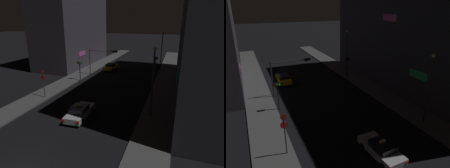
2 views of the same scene
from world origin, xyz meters
TOP-DOWN VIEW (x-y plane):
  - sidewalk_left at (-7.98, 28.02)m, footprint 3.44×60.04m
  - sidewalk_right at (7.98, 28.02)m, footprint 3.44×60.04m
  - building_facade_left at (-13.95, 33.34)m, footprint 8.58×21.19m
  - building_facade_right at (14.19, 21.41)m, footprint 9.05×31.62m
  - taxi at (0.18, 8.86)m, footprint 2.03×4.54m
  - far_car at (-3.63, 30.04)m, footprint 1.83×4.45m
  - traffic_light_overhead at (-3.83, 24.92)m, footprint 5.44×0.42m
  - traffic_light_left_kerb at (-6.01, 20.82)m, footprint 0.80×0.42m
  - traffic_light_right_kerb at (6.01, 26.31)m, footprint 0.80×0.42m
  - sign_pole_left at (-6.90, 12.33)m, footprint 0.63×0.10m
  - street_lamp_near_block at (7.33, 11.32)m, footprint 0.37×0.37m
  - street_lamp_far_block at (6.73, 28.29)m, footprint 0.46×0.46m

SIDE VIEW (x-z plane):
  - sidewalk_left at x=-7.98m, z-range 0.00..0.16m
  - sidewalk_right at x=7.98m, z-range 0.00..0.16m
  - far_car at x=-3.63m, z-range 0.02..1.44m
  - taxi at x=0.18m, z-range -0.07..1.55m
  - sign_pole_left at x=-6.90m, z-range 0.54..4.26m
  - traffic_light_left_kerb at x=-6.01m, z-range 0.78..4.28m
  - traffic_light_right_kerb at x=6.01m, z-range 0.84..4.84m
  - traffic_light_overhead at x=-3.83m, z-range 1.20..6.21m
  - street_lamp_near_block at x=7.33m, z-range 0.80..8.19m
  - street_lamp_far_block at x=6.73m, z-range 1.29..9.24m
  - building_facade_left at x=-13.95m, z-range 0.00..18.67m
  - building_facade_right at x=14.19m, z-range 0.00..22.23m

